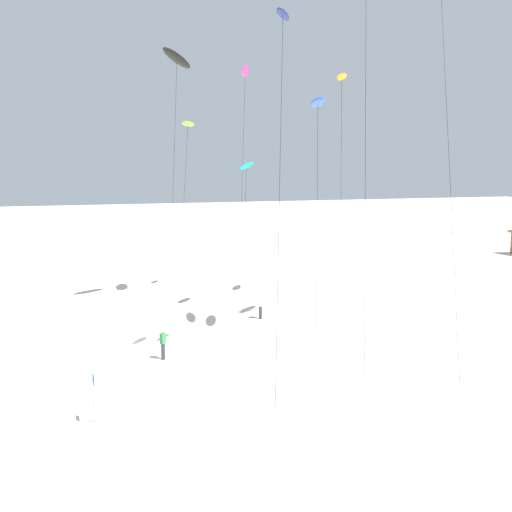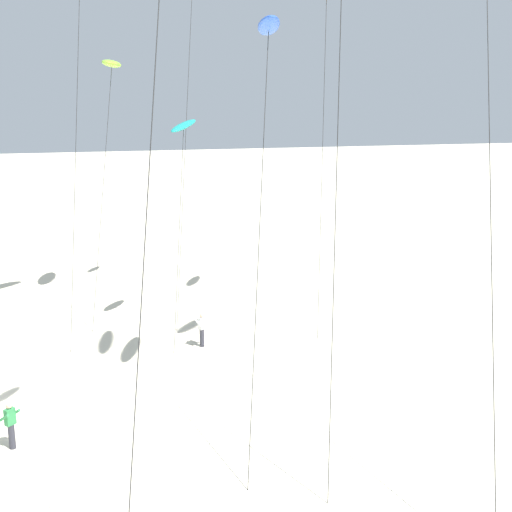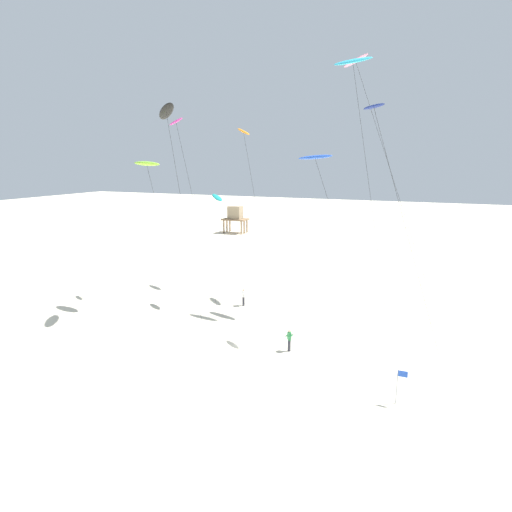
% 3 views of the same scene
% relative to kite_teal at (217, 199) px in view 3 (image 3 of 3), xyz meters
% --- Properties ---
extents(ground_plane, '(260.00, 260.00, 0.00)m').
position_rel_kite_teal_xyz_m(ground_plane, '(6.72, -9.45, -10.20)').
color(ground_plane, beige).
extents(kite_teal, '(4.00, 2.22, 10.67)m').
position_rel_kite_teal_xyz_m(kite_teal, '(0.00, 0.00, 0.00)').
color(kite_teal, teal).
rests_on(kite_teal, ground).
extents(kite_navy, '(6.82, 3.22, 17.70)m').
position_rel_kite_teal_xyz_m(kite_navy, '(14.40, -2.81, 6.80)').
color(kite_navy, navy).
rests_on(kite_navy, ground).
extents(kite_lime, '(6.32, 2.80, 13.71)m').
position_rel_kite_teal_xyz_m(kite_lime, '(-5.68, -2.79, 3.14)').
color(kite_lime, '#8CD833').
rests_on(kite_lime, ground).
extents(kite_black, '(5.39, 3.15, 18.37)m').
position_rel_kite_teal_xyz_m(kite_black, '(-2.35, -4.27, 7.38)').
color(kite_black, black).
rests_on(kite_black, ground).
extents(kite_pink, '(10.45, 4.93, 23.28)m').
position_rel_kite_teal_xyz_m(kite_pink, '(10.91, 7.72, 12.29)').
color(kite_pink, pink).
rests_on(kite_pink, ground).
extents(kite_cyan, '(6.02, 2.50, 22.23)m').
position_rel_kite_teal_xyz_m(kite_cyan, '(11.50, 2.95, 11.45)').
color(kite_cyan, '#33BFE0').
rests_on(kite_cyan, ground).
extents(kite_orange, '(4.98, 2.58, 17.20)m').
position_rel_kite_teal_xyz_m(kite_orange, '(-0.63, 7.46, 6.24)').
color(kite_orange, orange).
rests_on(kite_orange, ground).
extents(kite_magenta, '(6.31, 2.86, 17.86)m').
position_rel_kite_teal_xyz_m(kite_magenta, '(-5.15, 1.57, 6.87)').
color(kite_magenta, '#D8339E').
rests_on(kite_magenta, ground).
extents(kite_blue, '(7.34, 3.19, 14.25)m').
position_rel_kite_teal_xyz_m(kite_blue, '(8.89, 1.43, 3.68)').
color(kite_blue, blue).
rests_on(kite_blue, ground).
extents(kite_flyer_nearest, '(0.72, 0.72, 1.67)m').
position_rel_kite_teal_xyz_m(kite_flyer_nearest, '(2.52, 0.18, -9.31)').
color(kite_flyer_nearest, '#33333D').
rests_on(kite_flyer_nearest, ground).
extents(kite_flyer_middle, '(0.73, 0.73, 1.67)m').
position_rel_kite_teal_xyz_m(kite_flyer_middle, '(9.87, -7.90, -9.31)').
color(kite_flyer_middle, '#33333D').
rests_on(kite_flyer_middle, ground).
extents(stilt_house, '(4.58, 3.28, 5.14)m').
position_rel_kite_teal_xyz_m(stilt_house, '(-16.90, 39.21, -6.73)').
color(stilt_house, '#846647').
rests_on(stilt_house, ground).
extents(marker_flag, '(0.56, 0.05, 2.10)m').
position_rel_kite_teal_xyz_m(marker_flag, '(17.94, -12.29, -8.71)').
color(marker_flag, gray).
rests_on(marker_flag, ground).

